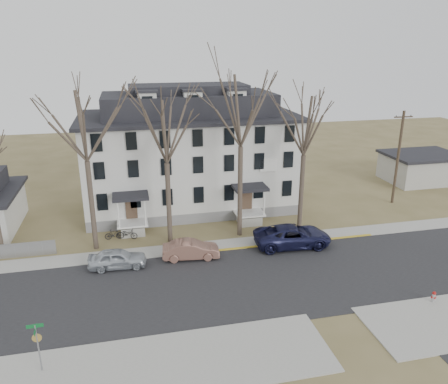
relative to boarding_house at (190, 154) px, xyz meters
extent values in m
plane|color=olive|center=(2.00, -17.95, -5.38)|extent=(120.00, 120.00, 0.00)
cube|color=#27272A|center=(2.00, -15.95, -5.38)|extent=(120.00, 10.00, 0.04)
cube|color=#A09F97|center=(2.00, -9.95, -5.38)|extent=(120.00, 2.00, 0.08)
cube|color=#A09F97|center=(-6.00, -22.95, -5.38)|extent=(20.00, 5.00, 0.08)
cube|color=gold|center=(7.00, -10.85, -5.38)|extent=(14.00, 0.25, 0.06)
cube|color=slate|center=(0.00, 0.05, -4.88)|extent=(20.00, 10.00, 1.00)
cube|color=silver|center=(0.00, 0.05, -0.38)|extent=(20.00, 10.00, 8.00)
cube|color=black|center=(0.00, 0.05, 3.72)|extent=(20.80, 10.80, 0.30)
cube|color=black|center=(0.00, 0.05, 4.87)|extent=(16.00, 7.00, 2.00)
cube|color=black|center=(0.00, 0.05, 6.27)|extent=(11.00, 4.50, 0.80)
cube|color=white|center=(-6.00, -5.91, -4.38)|extent=(2.60, 2.00, 0.16)
cube|color=white|center=(4.50, -5.91, -4.38)|extent=(2.60, 2.00, 0.16)
cube|color=white|center=(6.50, -5.03, -0.18)|extent=(1.60, 0.08, 1.20)
cube|color=#A09F97|center=(28.00, 2.05, -3.88)|extent=(8.00, 6.00, 3.00)
cube|color=black|center=(28.00, 2.05, -2.18)|extent=(8.50, 6.50, 0.30)
cylinder|color=#473B31|center=(-9.00, -8.15, -1.74)|extent=(0.40, 0.40, 7.28)
cylinder|color=#473B31|center=(-3.00, -8.15, -2.00)|extent=(0.40, 0.40, 6.76)
cylinder|color=#473B31|center=(3.00, -8.15, -1.48)|extent=(0.40, 0.40, 7.80)
cylinder|color=#473B31|center=(8.50, -8.15, -2.00)|extent=(0.40, 0.40, 6.76)
cylinder|color=#3D3023|center=(20.50, -3.95, -0.63)|extent=(0.28, 0.28, 9.50)
cube|color=#3D3023|center=(20.50, -3.95, 3.52)|extent=(2.00, 0.12, 0.12)
imported|color=silver|center=(-7.26, -11.83, -4.66)|extent=(4.28, 1.88, 1.44)
imported|color=#845A4C|center=(-1.76, -11.59, -4.66)|extent=(4.47, 1.92, 1.43)
imported|color=#181A3B|center=(6.63, -11.27, -4.51)|extent=(6.44, 3.30, 1.74)
imported|color=black|center=(-6.49, -6.96, -4.92)|extent=(1.85, 1.12, 0.92)
imported|color=black|center=(-7.61, -6.80, -4.93)|extent=(1.50, 0.45, 0.89)
cylinder|color=#B7B7BA|center=(12.48, -20.97, -5.35)|extent=(0.31, 0.31, 0.06)
cylinder|color=#B7B7BA|center=(12.48, -20.97, -5.03)|extent=(0.21, 0.21, 0.54)
sphere|color=#A51411|center=(12.48, -20.97, -4.70)|extent=(0.23, 0.23, 0.23)
cylinder|color=#A51411|center=(12.48, -20.97, -4.99)|extent=(0.33, 0.12, 0.12)
cylinder|color=#A51411|center=(12.48, -20.97, -4.99)|extent=(0.12, 0.29, 0.12)
cylinder|color=gray|center=(-10.99, -22.01, -3.99)|extent=(0.08, 0.08, 2.79)
cube|color=#0C5926|center=(-10.99, -22.01, -2.65)|extent=(0.80, 0.03, 0.19)
cube|color=#0C5926|center=(-10.99, -22.01, -2.87)|extent=(0.03, 0.80, 0.19)
camera|label=1|loc=(-5.93, -41.57, 10.50)|focal=35.00mm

